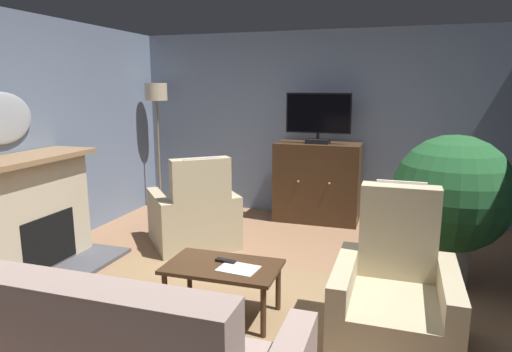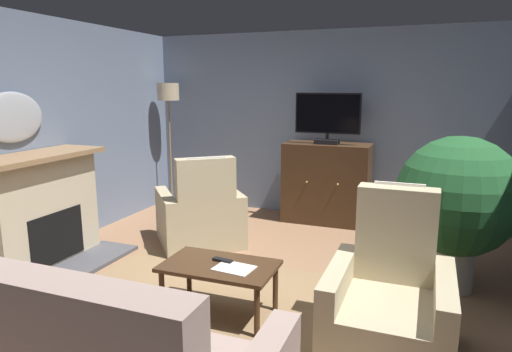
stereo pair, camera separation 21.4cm
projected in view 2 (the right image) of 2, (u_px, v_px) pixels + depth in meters
ground_plane at (249, 308)px, 3.79m from camera, size 5.82×6.45×0.04m
wall_back at (328, 125)px, 6.26m from camera, size 5.82×0.10×2.58m
wall_left at (2, 141)px, 4.47m from camera, size 0.10×6.45×2.58m
rug_central at (213, 308)px, 3.74m from camera, size 2.67×1.98×0.01m
fireplace at (41, 213)px, 4.57m from camera, size 0.91×1.43×1.17m
wall_mirror_oval at (13, 117)px, 4.47m from camera, size 0.06×0.74×0.51m
tv_cabinet at (326, 185)px, 6.06m from camera, size 1.14×0.56×1.08m
television at (328, 117)px, 5.83m from camera, size 0.86×0.20×0.67m
coffee_table at (219, 271)px, 3.56m from camera, size 0.91×0.54×0.44m
tv_remote at (223, 260)px, 3.60m from camera, size 0.17×0.07×0.02m
folded_newspaper at (234, 268)px, 3.47m from camera, size 0.32×0.25×0.01m
armchair_beside_cabinet at (200, 217)px, 5.23m from camera, size 1.28×1.28×1.09m
armchair_near_window at (389, 305)px, 3.10m from camera, size 0.83×0.90×1.13m
potted_plant_leafy_by_curtain at (457, 199)px, 3.97m from camera, size 1.07×1.07×1.41m
floor_lamp at (169, 111)px, 6.67m from camera, size 0.33×0.33×1.87m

